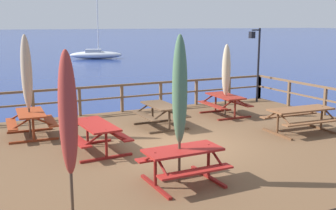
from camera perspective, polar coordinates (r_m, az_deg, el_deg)
The scene contains 15 objects.
ground_plane at distance 12.10m, azimuth 1.57°, elevation -8.40°, with size 600.00×600.00×0.00m, color navy.
wooden_deck at distance 11.99m, azimuth 1.58°, elevation -6.89°, with size 13.59×10.02×0.67m, color brown.
railing_waterside_far at distance 16.09m, azimuth -6.40°, elevation 1.65°, with size 13.39×0.10×1.09m.
picnic_table_front_left at distance 13.17m, azimuth -18.40°, elevation -1.84°, with size 1.47×1.69×0.78m.
picnic_table_back_left at distance 8.91m, azimuth 2.06°, elevation -7.38°, with size 1.68×1.42×0.78m.
picnic_table_front_right at distance 13.66m, azimuth 17.85°, elevation -1.29°, with size 2.17×1.51×0.78m.
picnic_table_mid_centre at distance 15.55m, azimuth 7.89°, elevation 0.57°, with size 1.45×1.75×0.78m.
picnic_table_mid_left at distance 13.65m, azimuth -1.03°, elevation -0.81°, with size 1.40×1.69×0.78m.
picnic_table_back_right at distance 11.22m, azimuth -9.91°, elevation -3.60°, with size 1.50×1.94×0.78m.
patio_umbrella_tall_front at distance 12.93m, azimuth -18.96°, elevation 4.26°, with size 0.32×0.32×3.09m.
patio_umbrella_tall_back_left at distance 8.56m, azimuth 1.63°, elevation 2.02°, with size 0.32×0.32×3.18m.
patio_umbrella_tall_mid_right at distance 7.10m, azimuth -13.65°, elevation -1.25°, with size 0.32×0.32×2.98m.
patio_umbrella_short_mid at distance 15.41m, azimuth 8.05°, elevation 4.76°, with size 0.32×0.32×2.66m.
lamp_post_hooked at distance 18.24m, azimuth 12.08°, elevation 6.93°, with size 0.67×0.31×3.20m.
sailboat_distant at distance 49.23m, azimuth -9.94°, elevation 6.89°, with size 6.21×3.67×7.72m.
Camera 1 is at (-5.26, -10.11, 4.05)m, focal length 44.11 mm.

